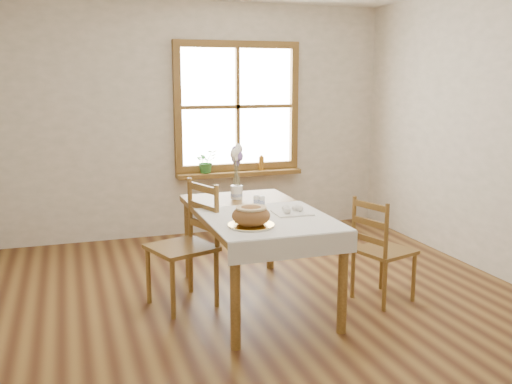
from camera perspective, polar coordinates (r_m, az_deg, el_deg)
ground at (r=4.43m, az=1.26°, el=-12.23°), size 5.00×5.00×0.00m
room_walls at (r=4.06m, az=1.36°, el=10.43°), size 4.60×5.10×2.65m
window at (r=6.57m, az=-1.88°, el=8.53°), size 1.46×0.08×1.46m
window_sill at (r=6.59m, az=-1.66°, el=1.88°), size 1.46×0.20×0.05m
dining_table at (r=4.48m, az=0.00°, el=-2.95°), size 0.90×1.60×0.75m
table_linen at (r=4.18m, az=1.32°, el=-2.72°), size 0.91×0.99×0.01m
chair_left at (r=4.50m, az=-7.48°, el=-5.34°), size 0.60×0.59×0.97m
chair_right at (r=4.70m, az=12.70°, el=-5.59°), size 0.51×0.50×0.85m
bread_plate at (r=3.95m, az=-0.49°, el=-3.36°), size 0.39×0.39×0.02m
bread_loaf at (r=3.93m, az=-0.50°, el=-2.20°), size 0.27×0.27×0.15m
egg_napkin at (r=4.34m, az=3.66°, el=-2.08°), size 0.29×0.25×0.01m
eggs at (r=4.33m, az=3.66°, el=-1.70°), size 0.22×0.20×0.05m
salt_shaker at (r=4.55m, az=0.59°, el=-0.90°), size 0.06×0.06×0.09m
pepper_shaker at (r=4.58m, az=0.03°, el=-0.82°), size 0.05×0.05×0.09m
flower_vase at (r=4.86m, az=-1.96°, el=-0.12°), size 0.13×0.13×0.11m
lavender_bouquet at (r=4.82m, az=-1.97°, el=2.52°), size 0.18×0.18×0.34m
potted_plant at (r=6.46m, az=-5.02°, el=2.81°), size 0.31×0.33×0.21m
amber_bottle at (r=6.65m, az=0.54°, el=2.96°), size 0.08×0.08×0.18m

